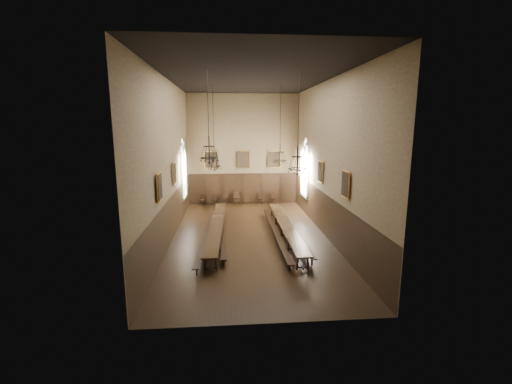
{
  "coord_description": "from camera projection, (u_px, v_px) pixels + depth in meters",
  "views": [
    {
      "loc": [
        -1.21,
        -19.24,
        6.47
      ],
      "look_at": [
        0.48,
        1.5,
        2.41
      ],
      "focal_mm": 24.0,
      "sensor_mm": 36.0,
      "label": 1
    }
  ],
  "objects": [
    {
      "name": "bench_left_outer",
      "position": [
        207.0,
        234.0,
        19.75
      ],
      "size": [
        0.68,
        10.65,
        0.48
      ],
      "rotation": [
        0.0,
        0.0,
        -0.03
      ],
      "color": "black",
      "rests_on": "floor"
    },
    {
      "name": "portrait_left_0",
      "position": [
        174.0,
        173.0,
        20.08
      ],
      "size": [
        0.12,
        1.0,
        1.3
      ],
      "color": "gold",
      "rests_on": "wall_left"
    },
    {
      "name": "portrait_back_1",
      "position": [
        243.0,
        160.0,
        28.14
      ],
      "size": [
        1.1,
        0.12,
        1.4
      ],
      "color": "gold",
      "rests_on": "wall_back"
    },
    {
      "name": "chandelier_back_right",
      "position": [
        280.0,
        156.0,
        22.08
      ],
      "size": [
        0.85,
        0.85,
        4.92
      ],
      "color": "black",
      "rests_on": "ceiling"
    },
    {
      "name": "bench_left_inner",
      "position": [
        224.0,
        232.0,
        20.25
      ],
      "size": [
        0.4,
        9.38,
        0.42
      ],
      "rotation": [
        0.0,
        0.0,
        0.01
      ],
      "color": "black",
      "rests_on": "floor"
    },
    {
      "name": "wainscot_panelling",
      "position": [
        250.0,
        217.0,
        19.92
      ],
      "size": [
        9.0,
        18.0,
        2.5
      ],
      "primitive_type": null,
      "color": "black",
      "rests_on": "floor"
    },
    {
      "name": "table_right",
      "position": [
        286.0,
        230.0,
        20.1
      ],
      "size": [
        0.74,
        10.44,
        0.81
      ],
      "rotation": [
        0.0,
        0.0,
        -0.0
      ],
      "color": "black",
      "rests_on": "floor"
    },
    {
      "name": "chandelier_front_left",
      "position": [
        209.0,
        152.0,
        16.49
      ],
      "size": [
        0.87,
        0.87,
        4.24
      ],
      "color": "black",
      "rests_on": "ceiling"
    },
    {
      "name": "wall_right",
      "position": [
        328.0,
        160.0,
        19.66
      ],
      "size": [
        0.02,
        18.0,
        9.0
      ],
      "primitive_type": "cube",
      "color": "#816B4F",
      "rests_on": "ground"
    },
    {
      "name": "chair_0",
      "position": [
        202.0,
        202.0,
        28.2
      ],
      "size": [
        0.49,
        0.49,
        0.9
      ],
      "rotation": [
        0.0,
        0.0,
        -0.29
      ],
      "color": "black",
      "rests_on": "floor"
    },
    {
      "name": "wall_front",
      "position": [
        268.0,
        191.0,
        10.48
      ],
      "size": [
        9.0,
        0.02,
        9.0
      ],
      "primitive_type": "cube",
      "color": "#816B4F",
      "rests_on": "ground"
    },
    {
      "name": "portrait_right_0",
      "position": [
        321.0,
        172.0,
        20.78
      ],
      "size": [
        0.12,
        1.0,
        1.3
      ],
      "color": "gold",
      "rests_on": "wall_right"
    },
    {
      "name": "chair_6",
      "position": [
        273.0,
        200.0,
        28.71
      ],
      "size": [
        0.52,
        0.52,
        0.97
      ],
      "rotation": [
        0.0,
        0.0,
        -0.25
      ],
      "color": "black",
      "rests_on": "floor"
    },
    {
      "name": "window_left",
      "position": [
        183.0,
        169.0,
        24.54
      ],
      "size": [
        0.2,
        2.2,
        4.6
      ],
      "primitive_type": null,
      "color": "white",
      "rests_on": "wall_left"
    },
    {
      "name": "chair_1",
      "position": [
        214.0,
        202.0,
        28.28
      ],
      "size": [
        0.45,
        0.45,
        0.89
      ],
      "rotation": [
        0.0,
        0.0,
        -0.15
      ],
      "color": "black",
      "rests_on": "floor"
    },
    {
      "name": "wall_left",
      "position": [
        169.0,
        162.0,
        18.94
      ],
      "size": [
        0.02,
        18.0,
        9.0
      ],
      "primitive_type": "cube",
      "color": "#816B4F",
      "rests_on": "ground"
    },
    {
      "name": "bench_right_outer",
      "position": [
        293.0,
        230.0,
        20.57
      ],
      "size": [
        0.41,
        10.05,
        0.45
      ],
      "rotation": [
        0.0,
        0.0,
        0.01
      ],
      "color": "black",
      "rests_on": "floor"
    },
    {
      "name": "table_left",
      "position": [
        217.0,
        230.0,
        20.06
      ],
      "size": [
        1.09,
        10.65,
        0.83
      ],
      "rotation": [
        0.0,
        0.0,
        -0.03
      ],
      "color": "black",
      "rests_on": "floor"
    },
    {
      "name": "portrait_left_1",
      "position": [
        159.0,
        187.0,
        15.68
      ],
      "size": [
        0.12,
        1.0,
        1.3
      ],
      "color": "gold",
      "rests_on": "wall_left"
    },
    {
      "name": "chair_5",
      "position": [
        260.0,
        200.0,
        28.62
      ],
      "size": [
        0.52,
        0.52,
        0.97
      ],
      "rotation": [
        0.0,
        0.0,
        -0.26
      ],
      "color": "black",
      "rests_on": "floor"
    },
    {
      "name": "chair_3",
      "position": [
        237.0,
        201.0,
        28.41
      ],
      "size": [
        0.53,
        0.53,
        1.01
      ],
      "rotation": [
        0.0,
        0.0,
        0.22
      ],
      "color": "black",
      "rests_on": "floor"
    },
    {
      "name": "portrait_back_2",
      "position": [
        274.0,
        159.0,
        28.35
      ],
      "size": [
        1.1,
        0.12,
        1.4
      ],
      "color": "gold",
      "rests_on": "wall_back"
    },
    {
      "name": "portrait_right_1",
      "position": [
        345.0,
        184.0,
        16.38
      ],
      "size": [
        0.12,
        1.0,
        1.3
      ],
      "color": "gold",
      "rests_on": "wall_right"
    },
    {
      "name": "chair_2",
      "position": [
        226.0,
        201.0,
        28.3
      ],
      "size": [
        0.47,
        0.47,
        0.94
      ],
      "rotation": [
        0.0,
        0.0,
        0.15
      ],
      "color": "black",
      "rests_on": "floor"
    },
    {
      "name": "chandelier_back_left",
      "position": [
        214.0,
        161.0,
        21.89
      ],
      "size": [
        0.84,
        0.84,
        5.27
      ],
      "color": "black",
      "rests_on": "ceiling"
    },
    {
      "name": "window_right",
      "position": [
        305.0,
        168.0,
        25.24
      ],
      "size": [
        0.2,
        2.2,
        4.6
      ],
      "primitive_type": null,
      "color": "white",
      "rests_on": "wall_right"
    },
    {
      "name": "floor",
      "position": [
        250.0,
        237.0,
        20.16
      ],
      "size": [
        9.0,
        18.0,
        0.02
      ],
      "primitive_type": "cube",
      "color": "black",
      "rests_on": "ground"
    },
    {
      "name": "portrait_back_0",
      "position": [
        211.0,
        160.0,
        27.93
      ],
      "size": [
        1.1,
        0.12,
        1.4
      ],
      "color": "gold",
      "rests_on": "wall_back"
    },
    {
      "name": "wall_back",
      "position": [
        243.0,
        150.0,
        28.11
      ],
      "size": [
        9.0,
        0.02,
        9.0
      ],
      "primitive_type": "cube",
      "color": "#816B4F",
      "rests_on": "ground"
    },
    {
      "name": "ceiling",
      "position": [
        249.0,
        77.0,
        18.43
      ],
      "size": [
        9.0,
        18.0,
        0.02
      ],
      "primitive_type": "cube",
      "color": "black",
      "rests_on": "ground"
    },
    {
      "name": "bench_right_inner",
      "position": [
        276.0,
        233.0,
        19.98
      ],
      "size": [
        0.32,
        10.12,
        0.46
      ],
      "rotation": [
        0.0,
        0.0,
        -0.0
      ],
      "color": "black",
      "rests_on": "floor"
    },
    {
      "name": "chandelier_front_right",
      "position": [
        297.0,
        163.0,
        16.97
      ],
      "size": [
        0.93,
        0.93,
        4.82
      ],
      "color": "black",
      "rests_on": "ceiling"
    }
  ]
}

